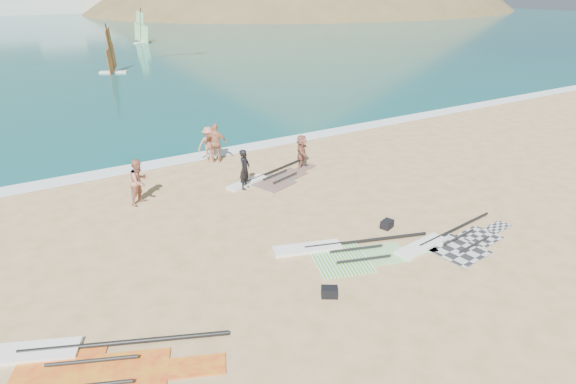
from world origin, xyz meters
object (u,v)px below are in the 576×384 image
beachgoer_left (139,181)px  rig_orange (268,179)px  gear_bag_near (387,224)px  rig_grey (449,243)px  beachgoer_back (216,143)px  rig_red (72,364)px  rig_green (343,252)px  person_wetsuit (245,169)px  gear_bag_far (330,292)px  beachgoer_right (302,152)px  beachgoer_mid (209,144)px

beachgoer_left → rig_orange: bearing=-39.6°
gear_bag_near → beachgoer_left: 10.03m
rig_grey → beachgoer_back: beachgoer_back is taller
rig_red → rig_green: bearing=28.4°
beachgoer_back → rig_orange: bearing=143.7°
rig_grey → person_wetsuit: bearing=108.8°
beachgoer_back → person_wetsuit: bearing=122.5°
gear_bag_far → beachgoer_back: beachgoer_back is taller
rig_red → gear_bag_far: size_ratio=12.54×
rig_red → beachgoer_right: (11.88, 8.40, 0.79)m
rig_red → beachgoer_back: beachgoer_back is taller
rig_grey → person_wetsuit: (-3.91, 8.15, 0.85)m
rig_red → gear_bag_far: gear_bag_far is taller
rig_orange → rig_red: bearing=-160.0°
person_wetsuit → beachgoer_back: 3.80m
beachgoer_back → beachgoer_right: beachgoer_back is taller
gear_bag_near → beachgoer_mid: (-2.81, 10.27, 0.74)m
rig_grey → gear_bag_far: size_ratio=10.74×
rig_orange → person_wetsuit: (-1.34, -0.33, 0.85)m
rig_green → person_wetsuit: person_wetsuit is taller
rig_grey → beachgoer_right: bearing=85.8°
gear_bag_near → rig_grey: bearing=-62.4°
rig_grey → rig_red: (-12.28, 0.61, 0.00)m
person_wetsuit → beachgoer_mid: (0.03, 4.17, -0.00)m
rig_grey → beachgoer_back: 12.51m
rig_grey → rig_green: 3.85m
gear_bag_near → beachgoer_mid: 10.68m
rig_green → beachgoer_back: bearing=108.0°
gear_bag_near → beachgoer_back: beachgoer_back is taller
gear_bag_far → person_wetsuit: person_wetsuit is taller
rig_grey → person_wetsuit: person_wetsuit is taller
rig_grey → rig_green: rig_green is taller
rig_grey → rig_red: size_ratio=0.86×
rig_orange → beachgoer_left: size_ratio=2.64×
rig_red → rig_orange: bearing=61.9°
beachgoer_right → gear_bag_far: bearing=-175.8°
rig_green → beachgoer_mid: bearing=109.3°
rig_orange → beachgoer_right: size_ratio=3.00×
person_wetsuit → rig_grey: bearing=-105.9°
rig_grey → person_wetsuit: 9.07m
beachgoer_left → beachgoer_mid: 5.53m
person_wetsuit → beachgoer_right: size_ratio=1.07×
rig_orange → gear_bag_far: 9.23m
gear_bag_near → rig_red: bearing=-172.7°
beachgoer_left → beachgoer_back: 5.51m
rig_grey → beachgoer_mid: 12.94m
beachgoer_left → beachgoer_mid: bearing=2.7°
beachgoer_back → beachgoer_right: bearing=174.5°
rig_grey → rig_orange: bearing=100.1°
rig_green → gear_bag_near: bearing=31.4°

